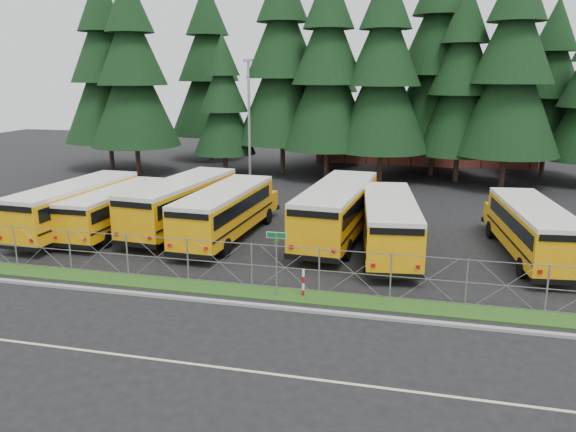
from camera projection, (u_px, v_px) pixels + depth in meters
The scene contains 28 objects.
ground at pixel (280, 280), 25.45m from camera, with size 120.00×120.00×0.00m, color black.
curb at pixel (260, 306), 22.52m from camera, with size 50.00×0.25×0.12m, color gray.
grass_verge at pixel (270, 294), 23.84m from camera, with size 50.00×1.40×0.06m, color #1B4B15.
road_lane_line at pixel (217, 367), 17.91m from camera, with size 50.00×0.12×0.01m, color beige.
chainlink_fence at pixel (274, 267), 24.26m from camera, with size 44.00×0.10×2.00m, color #95979D, non-canonical shape.
brick_building at pixel (424, 132), 61.04m from camera, with size 22.00×10.00×6.00m, color brown.
bus_0 at pixel (80, 208), 32.97m from camera, with size 2.65×11.24×2.95m, color orange, non-canonical shape.
bus_1 at pixel (118, 210), 32.98m from camera, with size 2.37×10.03×2.63m, color orange, non-canonical shape.
bus_2 at pixel (185, 205), 33.50m from camera, with size 2.75×11.65×3.05m, color orange, non-canonical shape.
bus_3 at pixel (228, 213), 31.65m from camera, with size 2.62×11.11×2.91m, color orange, non-canonical shape.
bus_5 at pixel (338, 212), 31.45m from camera, with size 2.84×12.03×3.15m, color orange, non-canonical shape.
bus_6 at pixel (389, 225), 29.15m from camera, with size 2.64×11.16×2.93m, color orange, non-canonical shape.
bus_east at pixel (530, 231), 28.27m from camera, with size 2.53×10.71×2.81m, color orange, non-canonical shape.
street_sign at pixel (276, 250), 23.14m from camera, with size 0.84×0.55×2.81m.
striped_bollard at pixel (303, 283), 23.46m from camera, with size 0.11×0.11×1.20m, color #B20C0C.
light_standard at pixel (249, 124), 41.62m from camera, with size 0.70×0.35×10.14m.
conifer_0 at pixel (105, 73), 53.45m from camera, with size 8.32×8.32×18.39m, color black, non-canonical shape.
conifer_1 at pixel (133, 75), 50.57m from camera, with size 8.12×8.12×17.96m, color black, non-canonical shape.
conifer_2 at pixel (224, 105), 51.34m from camera, with size 5.75×5.75×12.71m, color black, non-canonical shape.
conifer_3 at pixel (283, 68), 50.99m from camera, with size 8.73×8.73×19.30m, color black, non-canonical shape.
conifer_4 at pixel (328, 74), 48.39m from camera, with size 8.22×8.22×18.17m, color black, non-canonical shape.
conifer_5 at pixel (384, 75), 46.95m from camera, with size 8.13×8.13×17.98m, color black, non-canonical shape.
conifer_6 at pixel (462, 85), 46.96m from camera, with size 7.41×7.41×16.39m, color black, non-canonical shape.
conifer_7 at pixel (512, 72), 44.14m from camera, with size 8.35×8.35×18.47m, color black, non-canonical shape.
conifer_10 at pixel (209, 73), 59.53m from camera, with size 8.37×8.37×18.50m, color black, non-canonical shape.
conifer_11 at pixel (329, 84), 55.69m from camera, with size 7.36×7.36×16.29m, color black, non-canonical shape.
conifer_12 at pixel (437, 64), 49.75m from camera, with size 9.02×9.02×19.94m, color black, non-canonical shape.
conifer_13 at pixel (550, 89), 49.56m from camera, with size 7.06×7.06×15.62m, color black, non-canonical shape.
Camera 1 is at (6.01, -23.19, 9.09)m, focal length 35.00 mm.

